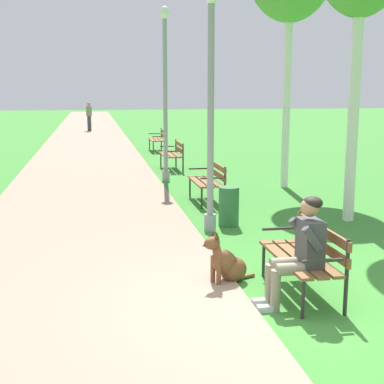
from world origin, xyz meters
name	(u,v)px	position (x,y,z in m)	size (l,w,h in m)	color
ground_plane	(283,310)	(0.00, 0.00, 0.00)	(120.00, 120.00, 0.00)	#3D8433
paved_path	(88,135)	(-2.20, 24.00, 0.02)	(3.79, 60.00, 0.04)	gray
park_bench_near	(306,252)	(0.42, 0.44, 0.51)	(0.55, 1.50, 0.85)	brown
park_bench_mid	(209,178)	(0.43, 5.99, 0.51)	(0.55, 1.50, 0.85)	brown
park_bench_far	(173,153)	(0.38, 10.99, 0.51)	(0.55, 1.50, 0.85)	brown
park_bench_furthest	(159,138)	(0.55, 16.06, 0.51)	(0.55, 1.50, 0.85)	brown
person_seated_on_near_bench	(301,247)	(0.22, 0.10, 0.68)	(0.74, 0.49, 1.25)	gray
dog_brown	(227,263)	(-0.41, 0.95, 0.26)	(0.79, 0.46, 0.71)	brown
lamp_post_near	(211,108)	(-0.07, 3.53, 2.09)	(0.24, 0.24, 4.04)	gray
lamp_post_mid	(165,93)	(-0.13, 8.84, 2.29)	(0.24, 0.24, 4.43)	gray
litter_bin	(229,206)	(0.33, 3.85, 0.35)	(0.36, 0.36, 0.70)	#2D6638
pedestrian_distant	(89,117)	(-2.14, 26.86, 0.84)	(0.32, 0.22, 1.65)	#383842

